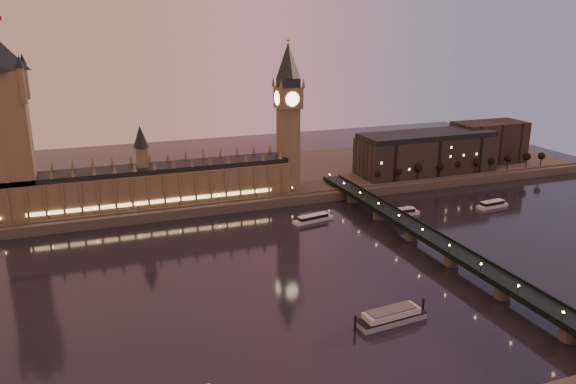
% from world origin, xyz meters
% --- Properties ---
extents(ground, '(700.00, 700.00, 0.00)m').
position_xyz_m(ground, '(0.00, 0.00, 0.00)').
color(ground, black).
rests_on(ground, ground).
extents(far_embankment, '(560.00, 130.00, 6.00)m').
position_xyz_m(far_embankment, '(30.00, 165.00, 3.00)').
color(far_embankment, '#423D35').
rests_on(far_embankment, ground).
extents(palace_of_westminster, '(180.00, 26.62, 52.00)m').
position_xyz_m(palace_of_westminster, '(-40.12, 120.99, 21.71)').
color(palace_of_westminster, brown).
rests_on(palace_of_westminster, ground).
extents(victoria_tower, '(31.68, 31.68, 118.00)m').
position_xyz_m(victoria_tower, '(-120.00, 121.00, 65.79)').
color(victoria_tower, brown).
rests_on(victoria_tower, ground).
extents(big_ben, '(17.68, 17.68, 104.00)m').
position_xyz_m(big_ben, '(53.99, 120.99, 63.95)').
color(big_ben, brown).
rests_on(big_ben, ground).
extents(westminster_bridge, '(13.20, 260.00, 15.30)m').
position_xyz_m(westminster_bridge, '(91.61, 0.00, 5.52)').
color(westminster_bridge, black).
rests_on(westminster_bridge, ground).
extents(city_block, '(155.00, 45.00, 34.00)m').
position_xyz_m(city_block, '(194.94, 130.93, 22.24)').
color(city_block, black).
rests_on(city_block, ground).
extents(bare_tree_0, '(5.71, 5.71, 11.61)m').
position_xyz_m(bare_tree_0, '(119.71, 109.00, 14.65)').
color(bare_tree_0, black).
rests_on(bare_tree_0, ground).
extents(bare_tree_1, '(5.71, 5.71, 11.61)m').
position_xyz_m(bare_tree_1, '(136.73, 109.00, 14.65)').
color(bare_tree_1, black).
rests_on(bare_tree_1, ground).
extents(bare_tree_2, '(5.71, 5.71, 11.61)m').
position_xyz_m(bare_tree_2, '(153.76, 109.00, 14.65)').
color(bare_tree_2, black).
rests_on(bare_tree_2, ground).
extents(bare_tree_3, '(5.71, 5.71, 11.61)m').
position_xyz_m(bare_tree_3, '(170.78, 109.00, 14.65)').
color(bare_tree_3, black).
rests_on(bare_tree_3, ground).
extents(bare_tree_4, '(5.71, 5.71, 11.61)m').
position_xyz_m(bare_tree_4, '(187.80, 109.00, 14.65)').
color(bare_tree_4, black).
rests_on(bare_tree_4, ground).
extents(bare_tree_5, '(5.71, 5.71, 11.61)m').
position_xyz_m(bare_tree_5, '(204.82, 109.00, 14.65)').
color(bare_tree_5, black).
rests_on(bare_tree_5, ground).
extents(bare_tree_6, '(5.71, 5.71, 11.61)m').
position_xyz_m(bare_tree_6, '(221.84, 109.00, 14.65)').
color(bare_tree_6, black).
rests_on(bare_tree_6, ground).
extents(bare_tree_7, '(5.71, 5.71, 11.61)m').
position_xyz_m(bare_tree_7, '(238.86, 109.00, 14.65)').
color(bare_tree_7, black).
rests_on(bare_tree_7, ground).
extents(bare_tree_8, '(5.71, 5.71, 11.61)m').
position_xyz_m(bare_tree_8, '(255.88, 109.00, 14.65)').
color(bare_tree_8, black).
rests_on(bare_tree_8, ground).
extents(bare_tree_9, '(5.71, 5.71, 11.61)m').
position_xyz_m(bare_tree_9, '(272.90, 109.00, 14.65)').
color(bare_tree_9, black).
rests_on(bare_tree_9, ground).
extents(cruise_boat_a, '(27.93, 10.76, 4.37)m').
position_xyz_m(cruise_boat_a, '(50.67, 67.05, 1.92)').
color(cruise_boat_a, silver).
rests_on(cruise_boat_a, ground).
extents(cruise_boat_b, '(25.05, 7.40, 4.58)m').
position_xyz_m(cruise_boat_b, '(108.67, 57.93, 2.02)').
color(cruise_boat_b, silver).
rests_on(cruise_boat_b, ground).
extents(cruise_boat_c, '(23.49, 8.36, 4.60)m').
position_xyz_m(cruise_boat_c, '(175.44, 50.48, 2.03)').
color(cruise_boat_c, silver).
rests_on(cruise_boat_c, ground).
extents(moored_barge, '(35.35, 11.41, 6.51)m').
position_xyz_m(moored_barge, '(33.15, -58.56, 2.75)').
color(moored_barge, '#859DAA').
rests_on(moored_barge, ground).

